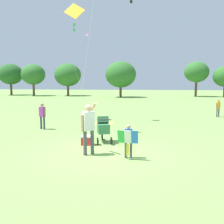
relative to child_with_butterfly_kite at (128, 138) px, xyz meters
The scene contains 10 objects.
ground_plane 1.15m from the child_with_butterfly_kite, 147.34° to the left, with size 120.00×120.00×0.00m, color #75994C.
treeline_distant 31.98m from the child_with_butterfly_kite, 99.52° to the left, with size 41.35×7.46×5.38m.
child_with_butterfly_kite is the anchor object (origin of this frame).
person_adult_flyer 1.37m from the child_with_butterfly_kite, behind, with size 0.50×0.65×1.71m.
stroller 2.21m from the child_with_butterfly_kite, 119.71° to the left, with size 0.72×1.12×1.03m.
kite_adult_black 6.43m from the child_with_butterfly_kite, 125.97° to the left, with size 2.11×3.60×5.91m.
person_red_shirt 6.12m from the child_with_butterfly_kite, 137.47° to the left, with size 0.40×0.26×1.31m.
person_sitting_far 11.11m from the child_with_butterfly_kite, 60.73° to the left, with size 0.32×0.27×1.17m.
picnic_blanket 6.40m from the child_with_butterfly_kite, 106.66° to the left, with size 1.24×1.03×0.02m, color gold.
cooler_box 2.21m from the child_with_butterfly_kite, 138.40° to the left, with size 0.45×0.33×0.35m.
Camera 1 is at (1.23, -7.98, 2.38)m, focal length 39.62 mm.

